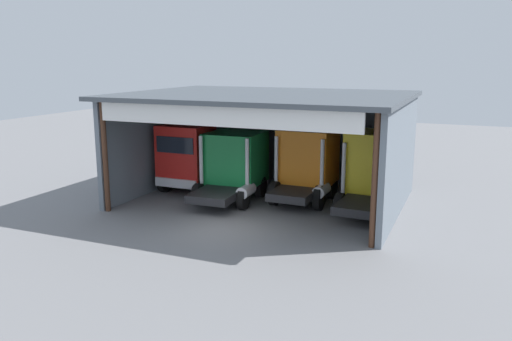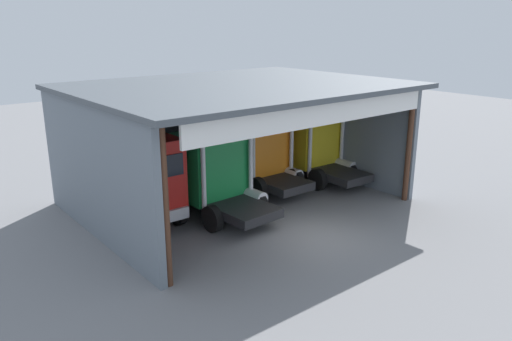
{
  "view_description": "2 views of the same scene",
  "coord_description": "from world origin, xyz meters",
  "px_view_note": "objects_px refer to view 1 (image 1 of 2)",
  "views": [
    {
      "loc": [
        9.04,
        -18.07,
        6.75
      ],
      "look_at": [
        0.0,
        3.31,
        1.75
      ],
      "focal_mm": 36.41,
      "sensor_mm": 36.0,
      "label": 1
    },
    {
      "loc": [
        -12.36,
        -11.86,
        7.59
      ],
      "look_at": [
        0.0,
        3.31,
        1.75
      ],
      "focal_mm": 34.96,
      "sensor_mm": 36.0,
      "label": 2
    }
  ],
  "objects_px": {
    "oil_drum": "(259,174)",
    "truck_orange_right_bay": "(307,163)",
    "truck_yellow_center_left_bay": "(373,170)",
    "truck_green_center_bay": "(234,164)",
    "tool_cart": "(258,172)",
    "truck_red_yard_outside": "(189,157)"
  },
  "relations": [
    {
      "from": "truck_green_center_bay",
      "to": "truck_yellow_center_left_bay",
      "type": "relative_size",
      "value": 0.98
    },
    {
      "from": "truck_yellow_center_left_bay",
      "to": "truck_green_center_bay",
      "type": "bearing_deg",
      "value": -169.69
    },
    {
      "from": "truck_green_center_bay",
      "to": "oil_drum",
      "type": "distance_m",
      "value": 4.04
    },
    {
      "from": "tool_cart",
      "to": "truck_yellow_center_left_bay",
      "type": "bearing_deg",
      "value": -24.34
    },
    {
      "from": "oil_drum",
      "to": "truck_orange_right_bay",
      "type": "bearing_deg",
      "value": -36.06
    },
    {
      "from": "truck_green_center_bay",
      "to": "truck_yellow_center_left_bay",
      "type": "distance_m",
      "value": 6.65
    },
    {
      "from": "truck_red_yard_outside",
      "to": "truck_orange_right_bay",
      "type": "distance_m",
      "value": 6.2
    },
    {
      "from": "truck_red_yard_outside",
      "to": "oil_drum",
      "type": "relative_size",
      "value": 5.29
    },
    {
      "from": "truck_red_yard_outside",
      "to": "truck_yellow_center_left_bay",
      "type": "bearing_deg",
      "value": -177.48
    },
    {
      "from": "tool_cart",
      "to": "truck_orange_right_bay",
      "type": "bearing_deg",
      "value": -37.05
    },
    {
      "from": "truck_yellow_center_left_bay",
      "to": "truck_orange_right_bay",
      "type": "bearing_deg",
      "value": 177.18
    },
    {
      "from": "truck_yellow_center_left_bay",
      "to": "oil_drum",
      "type": "bearing_deg",
      "value": 159.58
    },
    {
      "from": "truck_red_yard_outside",
      "to": "tool_cart",
      "type": "distance_m",
      "value": 4.43
    },
    {
      "from": "truck_green_center_bay",
      "to": "truck_yellow_center_left_bay",
      "type": "bearing_deg",
      "value": 4.74
    },
    {
      "from": "truck_green_center_bay",
      "to": "truck_yellow_center_left_bay",
      "type": "xyz_separation_m",
      "value": [
        6.59,
        0.85,
        0.11
      ]
    },
    {
      "from": "truck_orange_right_bay",
      "to": "tool_cart",
      "type": "bearing_deg",
      "value": 143.58
    },
    {
      "from": "truck_yellow_center_left_bay",
      "to": "tool_cart",
      "type": "xyz_separation_m",
      "value": [
        -7.0,
        3.16,
        -1.35
      ]
    },
    {
      "from": "truck_green_center_bay",
      "to": "tool_cart",
      "type": "relative_size",
      "value": 5.05
    },
    {
      "from": "truck_orange_right_bay",
      "to": "oil_drum",
      "type": "height_order",
      "value": "truck_orange_right_bay"
    },
    {
      "from": "truck_red_yard_outside",
      "to": "truck_green_center_bay",
      "type": "relative_size",
      "value": 0.91
    },
    {
      "from": "truck_red_yard_outside",
      "to": "oil_drum",
      "type": "bearing_deg",
      "value": -127.13
    },
    {
      "from": "truck_green_center_bay",
      "to": "oil_drum",
      "type": "xyz_separation_m",
      "value": [
        -0.27,
        3.82,
        -1.31
      ]
    }
  ]
}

